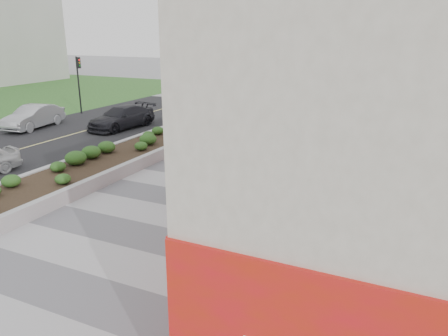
% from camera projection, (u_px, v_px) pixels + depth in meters
% --- Properties ---
extents(ground, '(160.00, 160.00, 0.00)m').
position_uv_depth(ground, '(106.00, 264.00, 11.73)').
color(ground, gray).
rests_on(ground, ground).
extents(walkway, '(8.00, 36.00, 0.01)m').
position_uv_depth(walkway, '(166.00, 222.00, 14.31)').
color(walkway, '#A8A8AD').
rests_on(walkway, ground).
extents(building, '(6.04, 24.08, 8.00)m').
position_uv_depth(building, '(421.00, 90.00, 15.43)').
color(building, '#BAB39F').
rests_on(building, ground).
extents(planter, '(3.00, 18.00, 0.90)m').
position_uv_depth(planter, '(111.00, 159.00, 19.88)').
color(planter, '#9E9EA0').
rests_on(planter, ground).
extents(street, '(10.00, 40.00, 0.00)m').
position_uv_depth(street, '(12.00, 151.00, 22.66)').
color(street, black).
rests_on(street, ground).
extents(traffic_signal_near, '(0.33, 0.28, 4.20)m').
position_uv_depth(traffic_signal_near, '(190.00, 82.00, 28.93)').
color(traffic_signal_near, black).
rests_on(traffic_signal_near, ground).
extents(traffic_signal_far, '(0.33, 0.28, 4.20)m').
position_uv_depth(traffic_signal_far, '(79.00, 76.00, 32.26)').
color(traffic_signal_far, black).
rests_on(traffic_signal_far, ground).
extents(manhole_cover, '(0.44, 0.44, 0.01)m').
position_uv_depth(manhole_cover, '(179.00, 224.00, 14.11)').
color(manhole_cover, '#595654').
rests_on(manhole_cover, ground).
extents(skateboarder, '(0.50, 0.75, 1.33)m').
position_uv_depth(skateboarder, '(174.00, 178.00, 16.48)').
color(skateboarder, beige).
rests_on(skateboarder, ground).
extents(car_silver, '(2.17, 4.62, 1.46)m').
position_uv_depth(car_silver, '(33.00, 117.00, 27.90)').
color(car_silver, '#ADAFB5').
rests_on(car_silver, ground).
extents(car_dark, '(2.58, 5.05, 1.40)m').
position_uv_depth(car_dark, '(122.00, 117.00, 27.86)').
color(car_dark, black).
rests_on(car_dark, ground).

